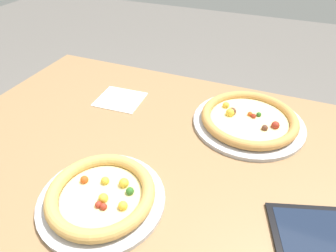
# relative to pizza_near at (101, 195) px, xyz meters

# --- Properties ---
(dining_table) EXTENTS (1.31, 0.95, 0.75)m
(dining_table) POSITION_rel_pizza_near_xyz_m (0.04, 0.20, -0.12)
(dining_table) COLOR #936D47
(dining_table) RESTS_ON ground
(pizza_near) EXTENTS (0.30, 0.30, 0.04)m
(pizza_near) POSITION_rel_pizza_near_xyz_m (0.00, 0.00, 0.00)
(pizza_near) COLOR #B7B7BC
(pizza_near) RESTS_ON dining_table
(pizza_far) EXTENTS (0.35, 0.35, 0.04)m
(pizza_far) POSITION_rel_pizza_near_xyz_m (0.27, 0.44, -0.00)
(pizza_far) COLOR #B7B7BC
(pizza_far) RESTS_ON dining_table
(paper_napkin) EXTENTS (0.17, 0.15, 0.00)m
(paper_napkin) POSITION_rel_pizza_near_xyz_m (-0.19, 0.42, -0.02)
(paper_napkin) COLOR white
(paper_napkin) RESTS_ON dining_table
(tablet) EXTENTS (0.28, 0.24, 0.01)m
(tablet) POSITION_rel_pizza_near_xyz_m (0.51, 0.09, -0.02)
(tablet) COLOR black
(tablet) RESTS_ON dining_table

